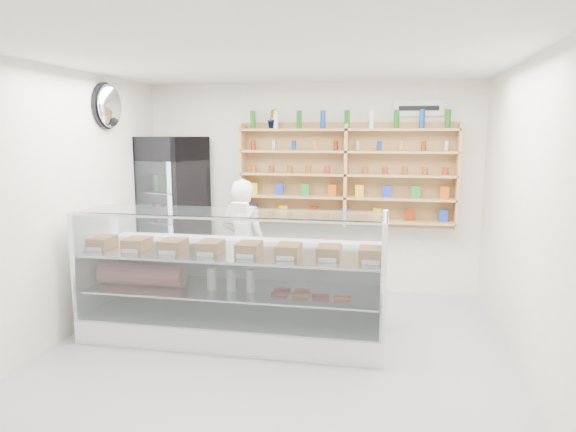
# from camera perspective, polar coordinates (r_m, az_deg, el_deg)

# --- Properties ---
(room) EXTENTS (5.00, 5.00, 5.00)m
(room) POSITION_cam_1_polar(r_m,az_deg,el_deg) (4.57, -2.17, -0.10)
(room) COLOR #A8A7AC
(room) RESTS_ON ground
(display_counter) EXTENTS (3.12, 0.93, 1.36)m
(display_counter) POSITION_cam_1_polar(r_m,az_deg,el_deg) (5.47, -6.07, -9.70)
(display_counter) COLOR white
(display_counter) RESTS_ON floor
(shop_worker) EXTENTS (0.65, 0.49, 1.60)m
(shop_worker) POSITION_cam_1_polar(r_m,az_deg,el_deg) (6.30, -4.97, -3.12)
(shop_worker) COLOR white
(shop_worker) RESTS_ON floor
(drinks_cooler) EXTENTS (0.93, 0.91, 2.09)m
(drinks_cooler) POSITION_cam_1_polar(r_m,az_deg,el_deg) (7.18, -12.66, 0.26)
(drinks_cooler) COLOR black
(drinks_cooler) RESTS_ON floor
(wall_shelving) EXTENTS (2.84, 0.28, 1.33)m
(wall_shelving) POSITION_cam_1_polar(r_m,az_deg,el_deg) (6.77, 6.46, 4.54)
(wall_shelving) COLOR tan
(wall_shelving) RESTS_ON back_wall
(potted_plant) EXTENTS (0.15, 0.12, 0.26)m
(potted_plant) POSITION_cam_1_polar(r_m,az_deg,el_deg) (6.90, -1.72, 10.74)
(potted_plant) COLOR #1E6626
(potted_plant) RESTS_ON wall_shelving
(security_mirror) EXTENTS (0.15, 0.50, 0.50)m
(security_mirror) POSITION_cam_1_polar(r_m,az_deg,el_deg) (6.44, -19.20, 11.48)
(security_mirror) COLOR silver
(security_mirror) RESTS_ON left_wall
(wall_sign) EXTENTS (0.62, 0.03, 0.20)m
(wall_sign) POSITION_cam_1_polar(r_m,az_deg,el_deg) (6.88, 14.33, 11.52)
(wall_sign) COLOR white
(wall_sign) RESTS_ON back_wall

